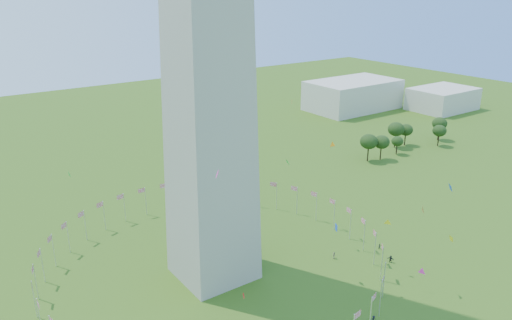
{
  "coord_description": "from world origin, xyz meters",
  "views": [
    {
      "loc": [
        -52.85,
        -41.85,
        66.93
      ],
      "look_at": [
        1.87,
        35.0,
        33.34
      ],
      "focal_mm": 35.0,
      "sensor_mm": 36.0,
      "label": 1
    }
  ],
  "objects": [
    {
      "name": "kites_aloft",
      "position": [
        15.09,
        26.18,
        20.59
      ],
      "size": [
        106.05,
        71.25,
        34.92
      ],
      "color": "yellow",
      "rests_on": "ground"
    },
    {
      "name": "tree_line_east",
      "position": [
        113.62,
        85.54,
        5.02
      ],
      "size": [
        53.92,
        15.9,
        10.94
      ],
      "color": "#264517",
      "rests_on": "ground"
    },
    {
      "name": "gov_building_east_b",
      "position": [
        190.0,
        120.0,
        6.0
      ],
      "size": [
        35.0,
        25.0,
        12.0
      ],
      "primitive_type": "cube",
      "color": "beige",
      "rests_on": "ground"
    },
    {
      "name": "flag_ring",
      "position": [
        -0.0,
        50.0,
        4.5
      ],
      "size": [
        80.24,
        80.24,
        9.0
      ],
      "color": "silver",
      "rests_on": "ground"
    },
    {
      "name": "gov_building_east_a",
      "position": [
        150.0,
        150.0,
        8.0
      ],
      "size": [
        50.0,
        30.0,
        16.0
      ],
      "primitive_type": "cube",
      "color": "beige",
      "rests_on": "ground"
    }
  ]
}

